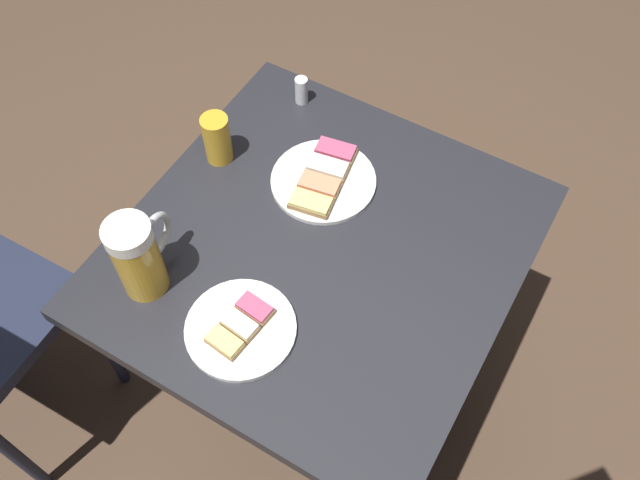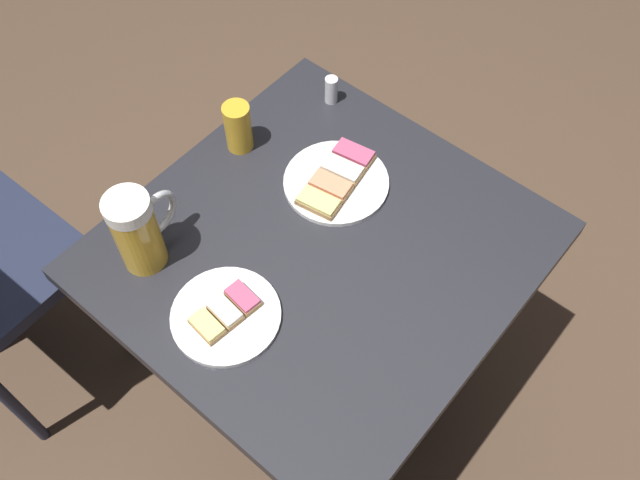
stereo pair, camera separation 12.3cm
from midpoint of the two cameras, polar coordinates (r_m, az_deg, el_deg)
The scene contains 7 objects.
ground_plane at distance 1.96m, azimuth 1.83°, elevation -11.90°, with size 6.00×6.00×0.00m, color #4C3828.
cafe_table at distance 1.46m, azimuth 2.41°, elevation -3.91°, with size 0.75×0.73×0.70m.
plate_near at distance 1.41m, azimuth 3.83°, elevation 4.71°, with size 0.21×0.21×0.03m.
plate_far at distance 1.25m, azimuth -4.94°, elevation -6.31°, with size 0.20×0.20×0.03m.
beer_mug at distance 1.27m, azimuth -11.99°, elevation 0.63°, with size 0.14×0.08×0.18m.
beer_glass_small at distance 1.44m, azimuth -4.29°, elevation 9.04°, with size 0.06×0.06×0.11m, color gold.
salt_shaker at distance 1.55m, azimuth 3.24°, elevation 12.01°, with size 0.03×0.03×0.06m, color silver.
Camera 2 is at (-0.56, -0.47, 1.82)m, focal length 39.16 mm.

